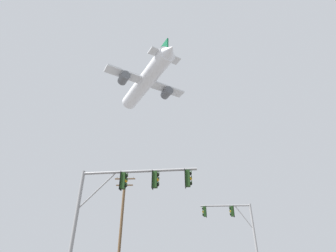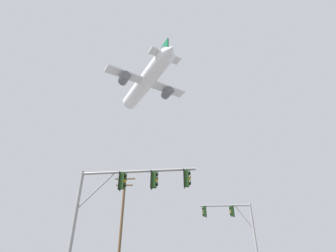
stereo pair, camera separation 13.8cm
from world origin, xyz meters
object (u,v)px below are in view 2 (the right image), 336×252
at_px(signal_pole_near, 124,193).
at_px(signal_pole_far, 235,222).
at_px(airplane, 146,82).
at_px(utility_pole, 122,220).

height_order(signal_pole_near, signal_pole_far, signal_pole_far).
relative_size(signal_pole_near, airplane, 0.31).
bearing_deg(signal_pole_far, utility_pole, 170.22).
relative_size(signal_pole_far, utility_pole, 0.64).
height_order(signal_pole_near, utility_pole, utility_pole).
bearing_deg(signal_pole_near, airplane, 96.88).
bearing_deg(utility_pole, airplane, 92.96).
distance_m(signal_pole_near, utility_pole, 12.99).
bearing_deg(signal_pole_near, utility_pole, 102.14).
distance_m(signal_pole_near, airplane, 44.11).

